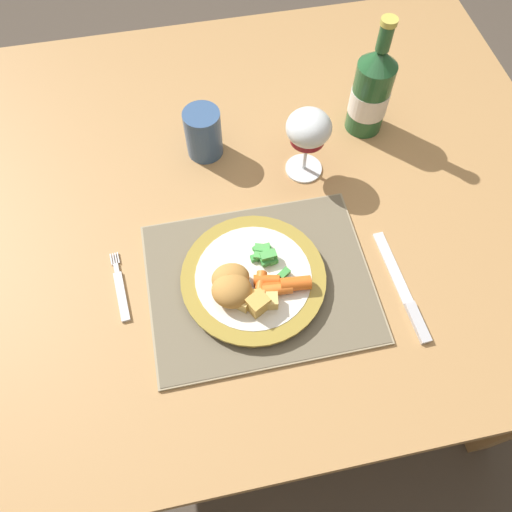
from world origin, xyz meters
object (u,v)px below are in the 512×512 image
Objects in this scene: dinner_plate at (253,278)px; wine_glass at (308,131)px; fork at (121,291)px; dining_table at (221,219)px; table_knife at (405,295)px; bottle at (371,91)px; drinking_cup at (203,132)px.

dinner_plate is 0.27m from wine_glass.
dinner_plate is 1.82× the size of fork.
fork is (-0.19, -0.17, 0.09)m from dining_table.
dining_table is at bearing 135.09° from table_knife.
bottle is (0.50, 0.28, 0.09)m from fork.
bottle is (0.14, 0.09, -0.01)m from wine_glass.
bottle is (0.29, 0.30, 0.07)m from dinner_plate.
dinner_plate is 2.42× the size of drinking_cup.
bottle is at bearing 0.54° from drinking_cup.
dining_table is 0.37m from bottle.
wine_glass is at bearing -149.43° from bottle.
fork is 0.42m from wine_glass.
wine_glass is 1.43× the size of drinking_cup.
fork reaches higher than dining_table.
fork is at bearing -151.29° from bottle.
drinking_cup reaches higher than fork.
wine_glass reaches higher than dinner_plate.
bottle is 0.32m from drinking_cup.
dining_table is 10.17× the size of fork.
wine_glass reaches higher than table_knife.
dining_table is 0.27m from fork.
wine_glass is (0.14, 0.22, 0.09)m from dinner_plate.
wine_glass is at bearing 8.42° from dining_table.
dinner_plate reaches higher than fork.
dinner_plate is 0.25m from table_knife.
bottle reaches higher than drinking_cup.
fork is 1.33× the size of drinking_cup.
drinking_cup is (-0.03, 0.30, 0.03)m from dinner_plate.
dinner_plate is 0.30m from drinking_cup.
bottle is at bearing 19.39° from dining_table.
wine_glass reaches higher than fork.
fork is at bearing -152.06° from wine_glass.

